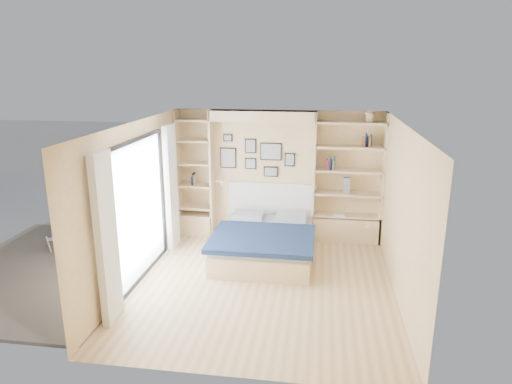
# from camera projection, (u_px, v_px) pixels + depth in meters

# --- Properties ---
(ground) EXTENTS (4.50, 4.50, 0.00)m
(ground) POSITION_uv_depth(u_px,v_px,m) (263.00, 284.00, 7.17)
(ground) COLOR #D4B380
(ground) RESTS_ON ground
(room_shell) EXTENTS (4.50, 4.50, 4.50)m
(room_shell) POSITION_uv_depth(u_px,v_px,m) (254.00, 192.00, 8.38)
(room_shell) COLOR #E6C48A
(room_shell) RESTS_ON ground
(bed) EXTENTS (1.75, 2.25, 1.07)m
(bed) POSITION_uv_depth(u_px,v_px,m) (265.00, 242.00, 8.14)
(bed) COLOR beige
(bed) RESTS_ON ground
(photo_gallery) EXTENTS (1.48, 0.02, 0.82)m
(photo_gallery) POSITION_uv_depth(u_px,v_px,m) (256.00, 156.00, 8.92)
(photo_gallery) COLOR black
(photo_gallery) RESTS_ON ground
(reading_lamps) EXTENTS (1.92, 0.12, 0.15)m
(reading_lamps) POSITION_uv_depth(u_px,v_px,m) (262.00, 184.00, 8.82)
(reading_lamps) COLOR silver
(reading_lamps) RESTS_ON ground
(shelf_decor) EXTENTS (3.46, 0.23, 2.03)m
(shelf_decor) POSITION_uv_depth(u_px,v_px,m) (334.00, 156.00, 8.54)
(shelf_decor) COLOR #A01B3A
(shelf_decor) RESTS_ON ground
(deck) EXTENTS (3.20, 4.00, 0.05)m
(deck) POSITION_uv_depth(u_px,v_px,m) (52.00, 270.00, 7.67)
(deck) COLOR brown
(deck) RESTS_ON ground
(deck_chair) EXTENTS (0.45, 0.73, 0.72)m
(deck_chair) POSITION_uv_depth(u_px,v_px,m) (68.00, 230.00, 8.51)
(deck_chair) COLOR tan
(deck_chair) RESTS_ON ground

